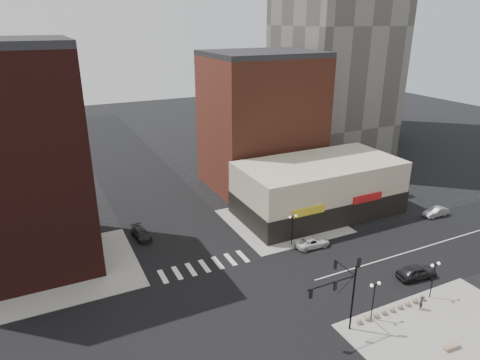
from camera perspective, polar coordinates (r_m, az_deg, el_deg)
ground at (r=45.95m, az=-0.74°, el=-16.28°), size 240.00×240.00×0.00m
road_ew at (r=45.94m, az=-0.74°, el=-16.27°), size 200.00×14.00×0.02m
road_ns at (r=45.94m, az=-0.74°, el=-16.27°), size 14.00×200.00×0.02m
sidewalk_nw at (r=55.16m, az=-21.61°, el=-10.93°), size 15.00×15.00×0.12m
sidewalk_ne at (r=62.79m, az=5.64°, el=-5.46°), size 15.00×15.00×0.12m
sidewalk_se at (r=46.10m, az=27.18°, el=-18.74°), size 18.00×14.00×0.12m
building_nw at (r=54.03m, az=-28.46°, el=1.86°), size 16.00×15.00×25.00m
building_ne_midrise at (r=73.53m, az=2.86°, el=7.61°), size 18.00×15.00×22.00m
building_ne_row at (r=65.23m, az=10.40°, el=-1.56°), size 24.20×12.20×8.00m
traffic_signal at (r=40.97m, az=13.60°, el=-13.57°), size 5.59×3.09×7.77m
street_lamp_se_a at (r=43.98m, az=17.49°, el=-14.01°), size 1.22×0.32×4.16m
street_lamp_se_b at (r=49.22m, az=24.48°, el=-11.03°), size 1.22×0.32×4.16m
street_lamp_ne at (r=55.25m, az=7.03°, el=-5.61°), size 1.22×0.32×4.16m
bollard_row at (r=47.26m, az=19.60°, el=-15.88°), size 8.98×0.58×0.58m
white_suv at (r=56.47m, az=9.59°, el=-8.17°), size 4.73×2.33×1.29m
dark_sedan_east at (r=53.40m, az=22.48°, el=-11.23°), size 4.89×2.44×1.60m
silver_sedan at (r=70.23m, az=24.65°, el=-3.89°), size 4.08×1.49×1.34m
dark_sedan_north at (r=59.26m, az=-13.02°, el=-6.99°), size 2.30×4.55×1.27m
pedestrian at (r=48.28m, az=23.00°, el=-14.84°), size 0.67×0.60×1.53m
stone_bench at (r=44.92m, az=26.38°, el=-19.31°), size 1.68×0.63×0.38m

